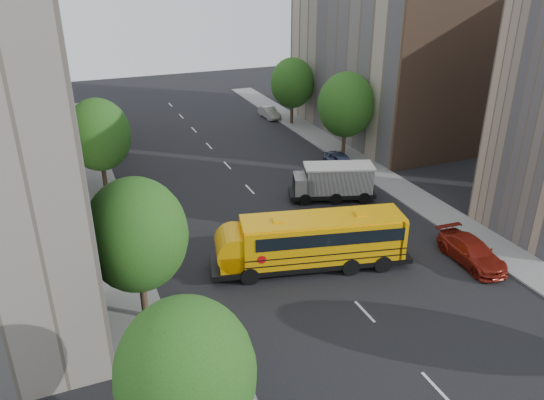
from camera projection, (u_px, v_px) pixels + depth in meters
ground at (301, 244)px, 35.29m from camera, size 120.00×120.00×0.00m
sidewalk_left at (114, 242)px, 35.49m from camera, size 3.00×80.00×0.12m
sidewalk_right at (402, 190)px, 43.44m from camera, size 3.00×80.00×0.12m
lane_markings at (250, 189)px, 43.70m from camera, size 0.15×64.00×0.01m
building_left_redbrick at (4, 85)px, 49.92m from camera, size 10.00×15.00×13.00m
building_right_far at (379, 47)px, 54.60m from camera, size 10.00×22.00×18.00m
building_right_sidewall at (449, 66)px, 45.35m from camera, size 10.10×0.30×18.00m
street_tree_0 at (186, 374)px, 17.78m from camera, size 4.80×4.80×7.41m
street_tree_1 at (136, 235)px, 26.06m from camera, size 5.12×5.12×7.90m
street_tree_2 at (99, 135)px, 41.26m from camera, size 4.99×4.99×7.71m
street_tree_4 at (346, 105)px, 48.76m from camera, size 5.25×5.25×8.10m
street_tree_5 at (292, 83)px, 59.01m from camera, size 4.86×4.86×7.51m
school_bus at (309, 240)px, 31.90m from camera, size 12.48×5.37×3.44m
safari_truck at (333, 181)px, 41.31m from camera, size 7.02×4.32×2.84m
parked_car_0 at (222, 375)px, 23.10m from camera, size 2.15×4.71×1.57m
parked_car_1 at (141, 198)px, 40.52m from camera, size 1.35×3.86×1.27m
parked_car_2 at (110, 142)px, 52.73m from camera, size 2.38×5.15×1.43m
parked_car_3 at (472, 252)px, 32.90m from camera, size 2.41×5.32×1.51m
parked_car_4 at (341, 161)px, 47.65m from camera, size 1.70×4.23×1.44m
parked_car_5 at (269, 112)px, 63.06m from camera, size 1.57×4.01×1.30m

